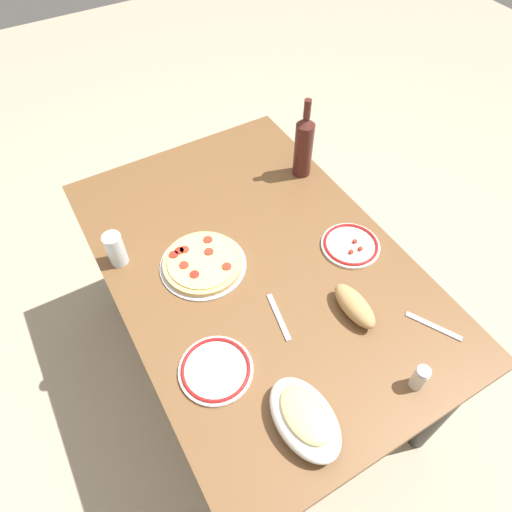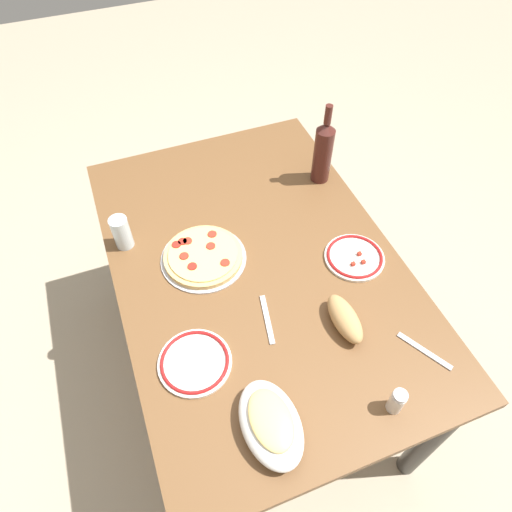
{
  "view_description": "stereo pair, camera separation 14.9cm",
  "coord_description": "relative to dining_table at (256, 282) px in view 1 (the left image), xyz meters",
  "views": [
    {
      "loc": [
        -0.81,
        0.47,
        1.95
      ],
      "look_at": [
        0.0,
        0.0,
        0.79
      ],
      "focal_mm": 32.08,
      "sensor_mm": 36.0,
      "label": 1
    },
    {
      "loc": [
        -0.87,
        0.34,
        1.95
      ],
      "look_at": [
        0.0,
        0.0,
        0.79
      ],
      "focal_mm": 32.08,
      "sensor_mm": 36.0,
      "label": 2
    }
  ],
  "objects": [
    {
      "name": "water_glass",
      "position": [
        0.23,
        0.39,
        0.18
      ],
      "size": [
        0.06,
        0.06,
        0.12
      ],
      "primitive_type": "cylinder",
      "color": "silver",
      "rests_on": "dining_table"
    },
    {
      "name": "baked_pasta_dish",
      "position": [
        -0.52,
        0.16,
        0.16
      ],
      "size": [
        0.24,
        0.15,
        0.08
      ],
      "color": "white",
      "rests_on": "dining_table"
    },
    {
      "name": "side_plate_far",
      "position": [
        -0.11,
        -0.31,
        0.13
      ],
      "size": [
        0.2,
        0.2,
        0.02
      ],
      "color": "white",
      "rests_on": "dining_table"
    },
    {
      "name": "fork_right",
      "position": [
        -0.22,
        0.05,
        0.12
      ],
      "size": [
        0.17,
        0.05,
        0.0
      ],
      "primitive_type": "cube",
      "rotation": [
        0.0,
        0.0,
        2.95
      ],
      "color": "#B7B7BC",
      "rests_on": "dining_table"
    },
    {
      "name": "wine_bottle",
      "position": [
        0.3,
        -0.38,
        0.25
      ],
      "size": [
        0.07,
        0.07,
        0.32
      ],
      "color": "#471E19",
      "rests_on": "dining_table"
    },
    {
      "name": "dining_table",
      "position": [
        0.0,
        0.0,
        0.0
      ],
      "size": [
        1.38,
        0.92,
        0.76
      ],
      "color": "brown",
      "rests_on": "ground"
    },
    {
      "name": "side_plate_near",
      "position": [
        -0.28,
        0.29,
        0.13
      ],
      "size": [
        0.21,
        0.21,
        0.02
      ],
      "color": "white",
      "rests_on": "dining_table"
    },
    {
      "name": "bread_loaf",
      "position": [
        -0.32,
        -0.16,
        0.15
      ],
      "size": [
        0.17,
        0.07,
        0.07
      ],
      "primitive_type": "ellipsoid",
      "color": "tan",
      "rests_on": "dining_table"
    },
    {
      "name": "pepperoni_pizza",
      "position": [
        0.07,
        0.16,
        0.13
      ],
      "size": [
        0.29,
        0.29,
        0.03
      ],
      "color": "#B7B7BC",
      "rests_on": "dining_table"
    },
    {
      "name": "fork_left",
      "position": [
        -0.48,
        -0.33,
        0.12
      ],
      "size": [
        0.16,
        0.1,
        0.0
      ],
      "primitive_type": "cube",
      "rotation": [
        0.0,
        0.0,
        3.64
      ],
      "color": "#B7B7BC",
      "rests_on": "dining_table"
    },
    {
      "name": "spice_shaker",
      "position": [
        -0.59,
        -0.16,
        0.16
      ],
      "size": [
        0.04,
        0.04,
        0.09
      ],
      "color": "silver",
      "rests_on": "dining_table"
    },
    {
      "name": "ground_plane",
      "position": [
        0.0,
        0.0,
        -0.64
      ],
      "size": [
        8.0,
        8.0,
        0.0
      ],
      "primitive_type": "plane",
      "color": "tan",
      "rests_on": "ground"
    }
  ]
}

